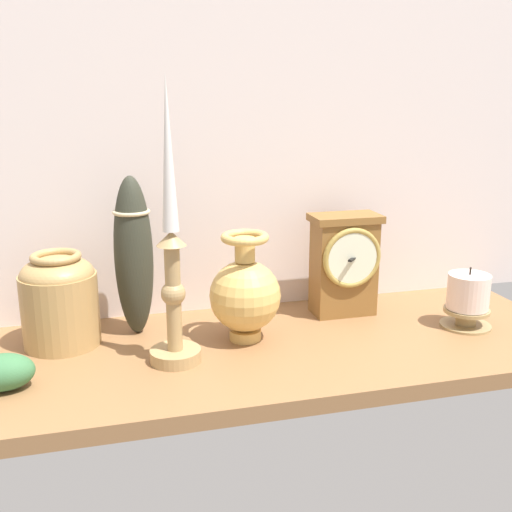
% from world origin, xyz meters
% --- Properties ---
extents(ground_plane, '(1.00, 0.36, 0.02)m').
position_xyz_m(ground_plane, '(0.00, 0.00, -0.01)').
color(ground_plane, olive).
extents(back_wall, '(1.20, 0.02, 0.65)m').
position_xyz_m(back_wall, '(0.00, 0.18, 0.33)').
color(back_wall, silver).
rests_on(back_wall, ground_plane).
extents(mantel_clock, '(0.12, 0.08, 0.17)m').
position_xyz_m(mantel_clock, '(0.18, 0.09, 0.09)').
color(mantel_clock, brown).
rests_on(mantel_clock, ground_plane).
extents(candlestick_tall_left, '(0.07, 0.07, 0.40)m').
position_xyz_m(candlestick_tall_left, '(-0.13, -0.03, 0.14)').
color(candlestick_tall_left, tan).
rests_on(candlestick_tall_left, ground_plane).
extents(brass_vase_bulbous, '(0.11, 0.11, 0.17)m').
position_xyz_m(brass_vase_bulbous, '(-0.01, 0.03, 0.07)').
color(brass_vase_bulbous, '#D9AE5D').
rests_on(brass_vase_bulbous, ground_plane).
extents(brass_vase_jar, '(0.11, 0.11, 0.14)m').
position_xyz_m(brass_vase_jar, '(-0.29, 0.08, 0.07)').
color(brass_vase_jar, tan).
rests_on(brass_vase_jar, ground_plane).
extents(pillar_candle_front, '(0.08, 0.08, 0.10)m').
position_xyz_m(pillar_candle_front, '(0.35, -0.01, 0.05)').
color(pillar_candle_front, '#A08757').
rests_on(pillar_candle_front, ground_plane).
extents(tall_ceramic_vase, '(0.06, 0.06, 0.25)m').
position_xyz_m(tall_ceramic_vase, '(-0.17, 0.10, 0.13)').
color(tall_ceramic_vase, '#2F3226').
rests_on(tall_ceramic_vase, ground_plane).
extents(ivy_sprig, '(0.08, 0.06, 0.05)m').
position_xyz_m(ivy_sprig, '(-0.35, -0.05, 0.02)').
color(ivy_sprig, '#396F41').
rests_on(ivy_sprig, ground_plane).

